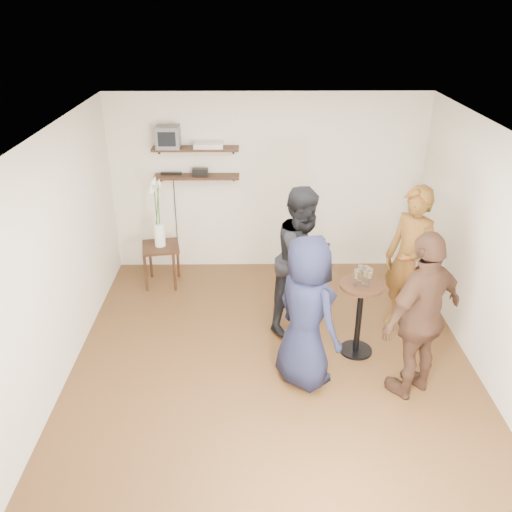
{
  "coord_description": "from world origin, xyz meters",
  "views": [
    {
      "loc": [
        -0.24,
        -4.99,
        3.78
      ],
      "look_at": [
        -0.18,
        0.4,
        1.16
      ],
      "focal_mm": 38.0,
      "sensor_mm": 36.0,
      "label": 1
    }
  ],
  "objects_px": {
    "person_plaid": "(410,262)",
    "person_dark": "(304,260)",
    "dvd_deck": "(209,145)",
    "radio": "(200,172)",
    "person_brown": "(422,316)",
    "side_table": "(161,252)",
    "person_navy": "(306,313)",
    "crt_monitor": "(168,137)",
    "drinks_table": "(360,309)"
  },
  "relations": [
    {
      "from": "radio",
      "to": "person_dark",
      "type": "height_order",
      "value": "person_dark"
    },
    {
      "from": "side_table",
      "to": "drinks_table",
      "type": "distance_m",
      "value": 3.0
    },
    {
      "from": "radio",
      "to": "person_plaid",
      "type": "relative_size",
      "value": 0.12
    },
    {
      "from": "person_dark",
      "to": "person_navy",
      "type": "xyz_separation_m",
      "value": [
        -0.07,
        -1.07,
        -0.07
      ]
    },
    {
      "from": "drinks_table",
      "to": "person_brown",
      "type": "relative_size",
      "value": 0.49
    },
    {
      "from": "dvd_deck",
      "to": "person_plaid",
      "type": "relative_size",
      "value": 0.22
    },
    {
      "from": "dvd_deck",
      "to": "person_navy",
      "type": "xyz_separation_m",
      "value": [
        1.14,
        -2.65,
        -1.06
      ]
    },
    {
      "from": "radio",
      "to": "person_plaid",
      "type": "bearing_deg",
      "value": -32.69
    },
    {
      "from": "radio",
      "to": "side_table",
      "type": "relative_size",
      "value": 0.37
    },
    {
      "from": "side_table",
      "to": "person_brown",
      "type": "relative_size",
      "value": 0.33
    },
    {
      "from": "side_table",
      "to": "person_plaid",
      "type": "distance_m",
      "value": 3.39
    },
    {
      "from": "crt_monitor",
      "to": "person_brown",
      "type": "bearing_deg",
      "value": -45.28
    },
    {
      "from": "side_table",
      "to": "person_plaid",
      "type": "relative_size",
      "value": 0.33
    },
    {
      "from": "radio",
      "to": "drinks_table",
      "type": "relative_size",
      "value": 0.25
    },
    {
      "from": "dvd_deck",
      "to": "person_plaid",
      "type": "height_order",
      "value": "dvd_deck"
    },
    {
      "from": "crt_monitor",
      "to": "side_table",
      "type": "height_order",
      "value": "crt_monitor"
    },
    {
      "from": "radio",
      "to": "person_plaid",
      "type": "height_order",
      "value": "person_plaid"
    },
    {
      "from": "dvd_deck",
      "to": "radio",
      "type": "relative_size",
      "value": 1.82
    },
    {
      "from": "dvd_deck",
      "to": "person_brown",
      "type": "distance_m",
      "value": 3.76
    },
    {
      "from": "radio",
      "to": "person_navy",
      "type": "distance_m",
      "value": 3.02
    },
    {
      "from": "crt_monitor",
      "to": "person_brown",
      "type": "distance_m",
      "value": 4.15
    },
    {
      "from": "crt_monitor",
      "to": "side_table",
      "type": "bearing_deg",
      "value": -106.61
    },
    {
      "from": "person_dark",
      "to": "person_brown",
      "type": "xyz_separation_m",
      "value": [
        1.06,
        -1.26,
        -0.0
      ]
    },
    {
      "from": "person_brown",
      "to": "crt_monitor",
      "type": "bearing_deg",
      "value": -79.52
    },
    {
      "from": "person_plaid",
      "to": "person_navy",
      "type": "relative_size",
      "value": 1.1
    },
    {
      "from": "person_plaid",
      "to": "person_dark",
      "type": "bearing_deg",
      "value": -130.48
    },
    {
      "from": "drinks_table",
      "to": "person_plaid",
      "type": "relative_size",
      "value": 0.49
    },
    {
      "from": "person_navy",
      "to": "side_table",
      "type": "bearing_deg",
      "value": 2.99
    },
    {
      "from": "radio",
      "to": "drinks_table",
      "type": "distance_m",
      "value": 3.04
    },
    {
      "from": "crt_monitor",
      "to": "drinks_table",
      "type": "bearing_deg",
      "value": -42.59
    },
    {
      "from": "crt_monitor",
      "to": "person_plaid",
      "type": "xyz_separation_m",
      "value": [
        3.01,
        -1.66,
        -1.09
      ]
    },
    {
      "from": "radio",
      "to": "person_plaid",
      "type": "xyz_separation_m",
      "value": [
        2.59,
        -1.66,
        -0.59
      ]
    },
    {
      "from": "radio",
      "to": "person_navy",
      "type": "height_order",
      "value": "person_navy"
    },
    {
      "from": "side_table",
      "to": "person_dark",
      "type": "relative_size",
      "value": 0.33
    },
    {
      "from": "drinks_table",
      "to": "person_dark",
      "type": "relative_size",
      "value": 0.49
    },
    {
      "from": "person_plaid",
      "to": "person_brown",
      "type": "relative_size",
      "value": 1.02
    },
    {
      "from": "crt_monitor",
      "to": "person_dark",
      "type": "distance_m",
      "value": 2.61
    },
    {
      "from": "person_brown",
      "to": "side_table",
      "type": "bearing_deg",
      "value": -72.87
    },
    {
      "from": "person_plaid",
      "to": "radio",
      "type": "bearing_deg",
      "value": -159.51
    },
    {
      "from": "dvd_deck",
      "to": "side_table",
      "type": "xyz_separation_m",
      "value": [
        -0.69,
        -0.48,
        -1.4
      ]
    },
    {
      "from": "crt_monitor",
      "to": "drinks_table",
      "type": "xyz_separation_m",
      "value": [
        2.35,
        -2.16,
        -1.44
      ]
    },
    {
      "from": "crt_monitor",
      "to": "person_plaid",
      "type": "bearing_deg",
      "value": -28.94
    },
    {
      "from": "person_plaid",
      "to": "person_navy",
      "type": "height_order",
      "value": "person_plaid"
    },
    {
      "from": "dvd_deck",
      "to": "person_plaid",
      "type": "distance_m",
      "value": 3.12
    },
    {
      "from": "radio",
      "to": "dvd_deck",
      "type": "bearing_deg",
      "value": 0.0
    },
    {
      "from": "person_dark",
      "to": "person_navy",
      "type": "bearing_deg",
      "value": -139.39
    },
    {
      "from": "crt_monitor",
      "to": "radio",
      "type": "height_order",
      "value": "crt_monitor"
    },
    {
      "from": "drinks_table",
      "to": "person_navy",
      "type": "bearing_deg",
      "value": -142.91
    },
    {
      "from": "dvd_deck",
      "to": "radio",
      "type": "bearing_deg",
      "value": 180.0
    },
    {
      "from": "dvd_deck",
      "to": "person_brown",
      "type": "relative_size",
      "value": 0.22
    }
  ]
}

